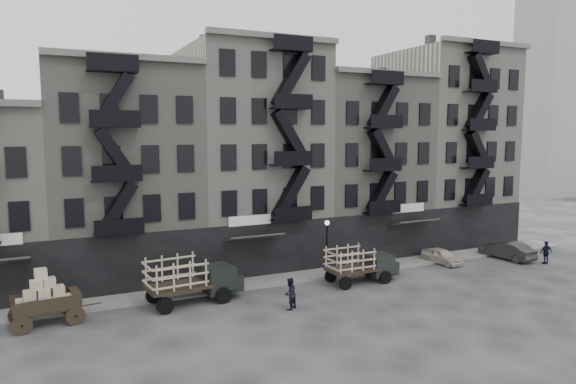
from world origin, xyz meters
name	(u,v)px	position (x,y,z in m)	size (l,w,h in m)	color
ground	(306,295)	(0.00, 0.00, 0.00)	(140.00, 140.00, 0.00)	#38383A
sidewalk	(282,279)	(0.00, 3.75, 0.07)	(55.00, 2.50, 0.15)	slate
building_midwest	(122,174)	(-10.00, 9.83, 7.50)	(10.00, 11.35, 16.20)	gray
building_center	(251,158)	(0.00, 9.82, 8.50)	(10.00, 11.35, 18.20)	#9B988F
building_mideast	(356,166)	(10.00, 9.83, 7.50)	(10.00, 11.35, 16.20)	gray
building_east	(443,148)	(20.00, 9.82, 9.00)	(10.00, 11.35, 19.20)	#9B988F
lamp_post	(327,241)	(3.00, 2.60, 2.78)	(0.36, 0.36, 4.28)	black
wagon	(43,294)	(-15.42, 1.48, 1.77)	(3.89, 2.44, 3.10)	black
stake_truck_west	(192,276)	(-7.14, 1.62, 1.69)	(6.08, 2.94, 2.96)	black
stake_truck_east	(361,262)	(4.69, 0.78, 1.49)	(5.24, 2.20, 2.62)	black
car_east	(442,256)	(13.56, 2.43, 0.61)	(1.44, 3.57, 1.22)	beige
car_far	(507,250)	(19.50, 1.24, 0.76)	(1.60, 4.58, 1.51)	#252628
pedestrian_mid	(290,294)	(-2.17, -2.05, 0.96)	(0.93, 0.73, 1.92)	black
policeman	(546,253)	(21.01, -1.27, 0.93)	(1.09, 0.45, 1.86)	black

